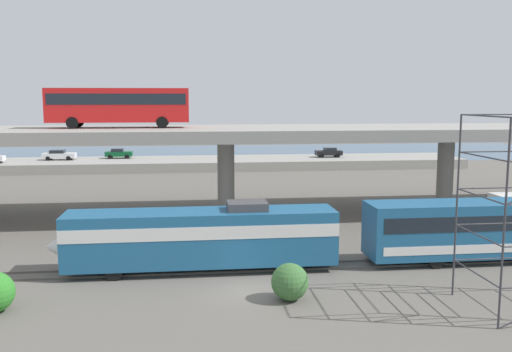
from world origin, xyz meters
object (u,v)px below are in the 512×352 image
Objects in this scene: transit_bus_on_overpass at (119,104)px; parked_car_0 at (119,153)px; parked_car_1 at (329,152)px; train_locomotive at (188,236)px; parked_car_3 at (59,155)px.

transit_bus_on_overpass is 37.93m from parked_car_0.
transit_bus_on_overpass is 44.91m from parked_car_1.
train_locomotive is at bearing -78.69° from parked_car_0.
train_locomotive is at bearing 109.55° from transit_bus_on_overpass.
parked_car_1 and parked_car_3 have the same top height.
parked_car_0 and parked_car_1 have the same top height.
train_locomotive is 55.46m from parked_car_3.
train_locomotive is 55.63m from parked_car_1.
transit_bus_on_overpass reaches higher than parked_car_3.
transit_bus_on_overpass reaches higher than train_locomotive.
train_locomotive is 54.47m from parked_car_0.
parked_car_0 is at bearing 9.14° from parked_car_3.
parked_car_1 is (21.54, 51.29, -0.06)m from train_locomotive.
train_locomotive is at bearing 67.22° from parked_car_1.
train_locomotive reaches higher than parked_car_3.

